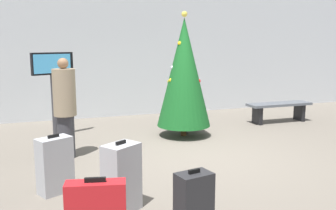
# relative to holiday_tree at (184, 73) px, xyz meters

# --- Properties ---
(ground_plane) EXTENTS (16.00, 16.00, 0.00)m
(ground_plane) POSITION_rel_holiday_tree_xyz_m (-0.28, -1.51, -1.33)
(ground_plane) COLOR #665E54
(back_wall) EXTENTS (16.00, 0.20, 3.27)m
(back_wall) POSITION_rel_holiday_tree_xyz_m (-0.28, 2.62, 0.30)
(back_wall) COLOR #B7BCC1
(back_wall) RESTS_ON ground_plane
(holiday_tree) EXTENTS (1.11, 1.11, 2.56)m
(holiday_tree) POSITION_rel_holiday_tree_xyz_m (0.00, 0.00, 0.00)
(holiday_tree) COLOR #4C3319
(holiday_tree) RESTS_ON ground_plane
(flight_info_kiosk) EXTENTS (0.83, 0.45, 1.74)m
(flight_info_kiosk) POSITION_rel_holiday_tree_xyz_m (-2.55, 0.75, -0.11)
(flight_info_kiosk) COLOR #333338
(flight_info_kiosk) RESTS_ON ground_plane
(waiting_bench) EXTENTS (1.63, 0.44, 0.48)m
(waiting_bench) POSITION_rel_holiday_tree_xyz_m (2.71, 0.47, -0.97)
(waiting_bench) COLOR #4C5159
(waiting_bench) RESTS_ON ground_plane
(traveller_0) EXTENTS (0.50, 0.50, 1.69)m
(traveller_0) POSITION_rel_holiday_tree_xyz_m (-2.43, -0.74, -0.45)
(traveller_0) COLOR #333338
(traveller_0) RESTS_ON ground_plane
(suitcase_1) EXTENTS (0.37, 0.28, 0.77)m
(suitcase_1) POSITION_rel_holiday_tree_xyz_m (-1.49, -4.01, -0.97)
(suitcase_1) COLOR #232326
(suitcase_1) RESTS_ON ground_plane
(suitcase_2) EXTENTS (0.49, 0.45, 0.84)m
(suitcase_2) POSITION_rel_holiday_tree_xyz_m (-1.98, -3.04, -0.93)
(suitcase_2) COLOR #9EA0A5
(suitcase_2) RESTS_ON ground_plane
(suitcase_3) EXTENTS (0.49, 0.41, 0.78)m
(suitcase_3) POSITION_rel_holiday_tree_xyz_m (-2.68, -2.23, -0.96)
(suitcase_3) COLOR #9EA0A5
(suitcase_3) RESTS_ON ground_plane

